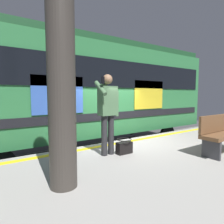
{
  "coord_description": "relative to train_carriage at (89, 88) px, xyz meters",
  "views": [
    {
      "loc": [
        3.58,
        4.63,
        2.35
      ],
      "look_at": [
        0.6,
        0.3,
        1.87
      ],
      "focal_mm": 31.1,
      "sensor_mm": 36.0,
      "label": 1
    }
  ],
  "objects": [
    {
      "name": "bench",
      "position": [
        -1.08,
        4.62,
        -1.13
      ],
      "size": [
        1.51,
        0.44,
        0.9
      ],
      "color": "brown",
      "rests_on": "platform"
    },
    {
      "name": "handbag",
      "position": [
        0.84,
        3.35,
        -1.46
      ],
      "size": [
        0.38,
        0.35,
        0.35
      ],
      "color": "black",
      "rests_on": "platform"
    },
    {
      "name": "passenger",
      "position": [
        1.2,
        3.18,
        -0.54
      ],
      "size": [
        0.57,
        0.55,
        1.82
      ],
      "color": "#262628",
      "rests_on": "platform"
    },
    {
      "name": "station_column",
      "position": [
        2.59,
        4.11,
        0.31
      ],
      "size": [
        0.4,
        0.4,
        3.86
      ],
      "primitive_type": "cylinder",
      "color": "#38332D",
      "rests_on": "platform"
    },
    {
      "name": "platform",
      "position": [
        0.0,
        4.6,
        -2.1
      ],
      "size": [
        16.84,
        4.81,
        0.97
      ],
      "primitive_type": "cube",
      "color": "gray",
      "rests_on": "ground"
    },
    {
      "name": "ground_plane",
      "position": [
        0.0,
        2.2,
        -2.59
      ],
      "size": [
        25.27,
        25.27,
        0.0
      ],
      "primitive_type": "plane",
      "color": "#3D3D3F"
    },
    {
      "name": "safety_line",
      "position": [
        0.0,
        2.5,
        -1.61
      ],
      "size": [
        16.51,
        0.16,
        0.01
      ],
      "primitive_type": "cube",
      "color": "yellow",
      "rests_on": "platform"
    },
    {
      "name": "train_carriage",
      "position": [
        0.0,
        0.0,
        0.0
      ],
      "size": [
        9.99,
        3.13,
        4.11
      ],
      "color": "#2D723F",
      "rests_on": "ground"
    },
    {
      "name": "track_rail_far",
      "position": [
        0.0,
        -0.72,
        -2.51
      ],
      "size": [
        21.9,
        0.08,
        0.16
      ],
      "primitive_type": "cube",
      "color": "slate",
      "rests_on": "ground"
    },
    {
      "name": "track_rail_near",
      "position": [
        0.0,
        0.71,
        -2.51
      ],
      "size": [
        21.9,
        0.08,
        0.16
      ],
      "primitive_type": "cube",
      "color": "slate",
      "rests_on": "ground"
    }
  ]
}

